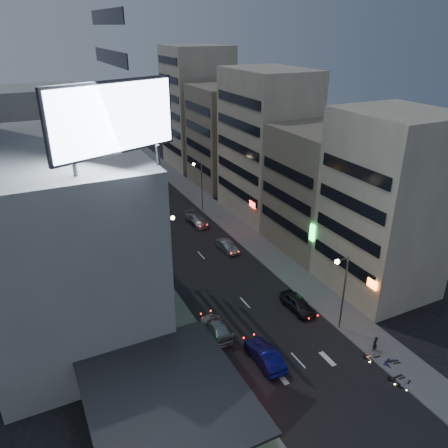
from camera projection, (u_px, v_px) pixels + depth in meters
ground at (326, 391)px, 36.05m from camera, size 180.00×180.00×0.00m
sidewalk_left at (133, 255)px, 57.30m from camera, size 4.00×120.00×0.12m
sidewalk_right at (240, 231)px, 63.72m from camera, size 4.00×120.00×0.12m
food_court at (156, 416)px, 31.28m from camera, size 11.00×13.00×3.88m
white_building at (61, 237)px, 41.81m from camera, size 14.00×24.00×18.00m
shophouse_near at (386, 206)px, 46.48m from camera, size 10.00×11.00×20.00m
shophouse_mid at (321, 189)px, 56.90m from camera, size 11.00×12.00×16.00m
shophouse_far at (267, 145)px, 66.06m from camera, size 10.00×14.00×22.00m
far_left_a at (47, 160)px, 62.40m from camera, size 11.00×10.00×20.00m
far_left_b at (38, 155)px, 73.85m from camera, size 12.00×10.00×15.00m
far_right_a at (226, 137)px, 79.34m from camera, size 11.00×12.00×18.00m
far_right_b at (198, 108)px, 89.72m from camera, size 12.00×12.00×24.00m
billboard at (114, 119)px, 29.97m from camera, size 9.52×3.75×6.20m
street_lamp_right_near at (342, 283)px, 41.09m from camera, size 1.60×0.44×8.02m
street_lamp_left at (166, 240)px, 49.41m from camera, size 1.60×0.44×8.02m
street_lamp_right_far at (199, 179)px, 68.84m from camera, size 1.60×0.44×8.02m
parked_car_right_near at (297, 303)px, 46.05m from camera, size 1.97×4.68×1.58m
parked_car_right_mid at (227, 246)px, 58.17m from camera, size 1.81×4.16×1.33m
parked_car_left at (153, 241)px, 59.49m from camera, size 2.69×5.14×1.38m
parked_car_right_far at (197, 220)px, 65.89m from camera, size 2.48×5.22×1.47m
road_car_blue at (265, 355)px, 38.72m from camera, size 1.87×5.06×1.65m
road_car_silver at (216, 327)px, 42.48m from camera, size 2.25×5.06×1.44m
person at (375, 344)px, 40.03m from camera, size 0.62×0.47×1.55m
scooter_black_a at (402, 369)px, 37.40m from camera, size 0.66×1.85×1.12m
scooter_silver_a at (407, 373)px, 36.96m from camera, size 1.15×1.79×1.04m
scooter_blue at (389, 353)px, 39.23m from camera, size 1.15×1.80×1.04m
scooter_black_b at (399, 354)px, 39.01m from camera, size 1.15×2.00×1.16m
scooter_silver_b at (378, 348)px, 39.78m from camera, size 0.78×1.91×1.14m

